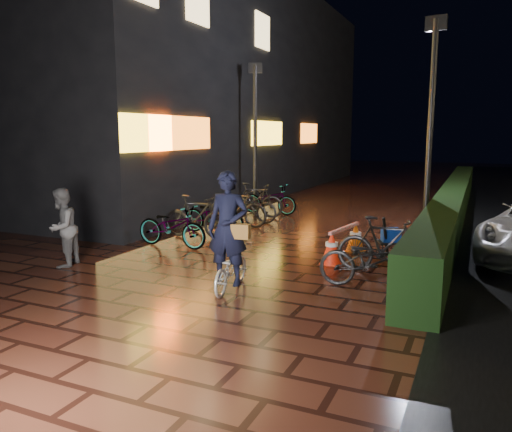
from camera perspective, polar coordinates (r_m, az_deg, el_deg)
The scene contains 11 objects.
ground at distance 9.83m, azimuth -0.65°, elevation -5.84°, with size 80.00×80.00×0.00m, color #381911.
hedge at distance 16.75m, azimuth 21.67°, elevation 1.58°, with size 0.70×20.00×1.00m, color black.
bystander_person at distance 10.42m, azimuth -21.30°, elevation -1.25°, with size 0.75×0.59×1.55m, color #5F5E61.
storefront_block at distance 24.29m, azimuth -9.88°, elevation 13.77°, with size 12.09×22.00×9.00m.
lamp_post_hedge at distance 13.35m, azimuth 19.36°, elevation 10.53°, with size 0.52×0.16×5.40m.
lamp_post_sf at distance 16.67m, azimuth -0.09°, elevation 9.67°, with size 0.45×0.25×4.85m.
cyclist at distance 8.22m, azimuth -3.08°, elevation -3.54°, with size 0.75×1.44×2.00m.
traffic_barrier at distance 10.65m, azimuth 10.04°, elevation -2.96°, with size 0.62×1.64×0.67m.
cart_assembly at distance 10.68m, azimuth 15.10°, elevation -2.31°, with size 0.61×0.66×0.93m.
parked_bikes_storefront at distance 13.90m, azimuth -2.91°, elevation 0.77°, with size 2.07×6.04×1.07m.
parked_bikes_hedge at distance 9.00m, azimuth 13.89°, elevation -4.21°, with size 1.86×1.62×1.07m.
Camera 1 is at (4.00, -8.61, 2.58)m, focal length 35.00 mm.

